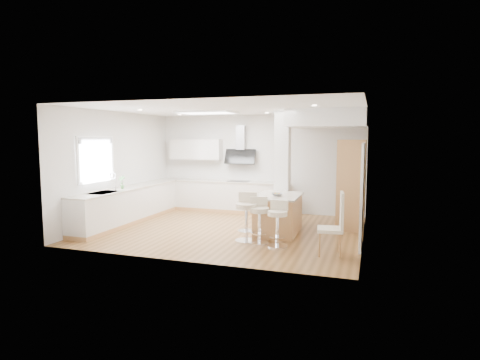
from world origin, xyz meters
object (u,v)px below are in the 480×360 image
at_px(bar_stool_b, 259,218).
at_px(bar_stool_c, 278,221).
at_px(peninsula, 278,214).
at_px(dining_chair, 336,222).
at_px(bar_stool_a, 246,214).

distance_m(bar_stool_b, bar_stool_c, 0.44).
distance_m(peninsula, bar_stool_b, 0.99).
distance_m(peninsula, bar_stool_c, 1.14).
bearing_deg(bar_stool_c, dining_chair, -12.09).
bearing_deg(dining_chair, bar_stool_c, 160.58).
bearing_deg(bar_stool_c, peninsula, 102.40).
bearing_deg(peninsula, bar_stool_a, -117.42).
xyz_separation_m(bar_stool_a, dining_chair, (1.85, -0.42, 0.05)).
relative_size(peninsula, bar_stool_b, 1.55).
bearing_deg(bar_stool_b, dining_chair, -35.14).
distance_m(bar_stool_c, dining_chair, 1.18).
distance_m(bar_stool_b, dining_chair, 1.61).
distance_m(bar_stool_a, bar_stool_c, 0.72).
relative_size(bar_stool_c, dining_chair, 0.78).
relative_size(bar_stool_a, bar_stool_b, 1.09).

